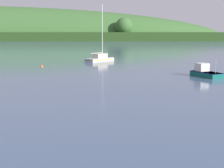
# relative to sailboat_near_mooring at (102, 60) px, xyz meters

# --- Properties ---
(sailboat_near_mooring) EXTENTS (7.08, 6.67, 12.54)m
(sailboat_near_mooring) POSITION_rel_sailboat_near_mooring_xyz_m (0.00, 0.00, 0.00)
(sailboat_near_mooring) COLOR #ADB2BC
(sailboat_near_mooring) RESTS_ON ground
(fishing_boat_moored) EXTENTS (3.22, 5.47, 3.26)m
(fishing_boat_moored) POSITION_rel_sailboat_near_mooring_xyz_m (10.62, -26.15, 0.04)
(fishing_boat_moored) COLOR #0F564C
(fishing_boat_moored) RESTS_ON ground
(mooring_buoy_foreground) EXTENTS (0.52, 0.52, 0.60)m
(mooring_buoy_foreground) POSITION_rel_sailboat_near_mooring_xyz_m (-12.03, -8.99, -0.33)
(mooring_buoy_foreground) COLOR #EA5B19
(mooring_buoy_foreground) RESTS_ON ground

